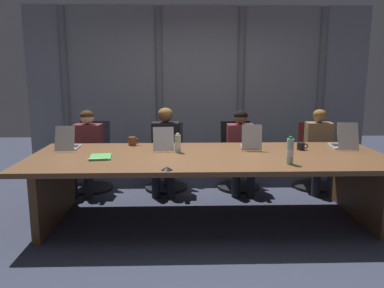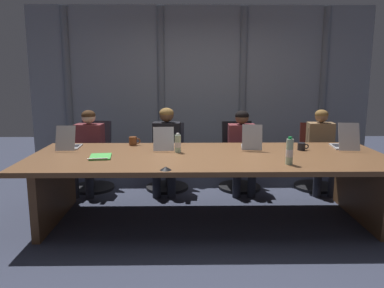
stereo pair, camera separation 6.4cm
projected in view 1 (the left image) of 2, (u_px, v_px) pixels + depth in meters
ground_plane at (208, 219)px, 4.39m from camera, size 11.28×11.28×0.00m
conference_table at (209, 168)px, 4.28m from camera, size 3.92×1.48×0.75m
curtain_backdrop at (199, 90)px, 6.46m from camera, size 5.64×0.17×2.70m
laptop_left_end at (68, 144)px, 4.56m from camera, size 0.23×0.43×0.29m
laptop_left_mid at (163, 145)px, 4.56m from camera, size 0.26×0.43×0.28m
laptop_center at (251, 144)px, 4.60m from camera, size 0.27×0.40×0.30m
laptop_right_mid at (343, 143)px, 4.62m from camera, size 0.28×0.49×0.32m
office_chair_left_end at (92, 165)px, 5.49m from camera, size 0.60×0.61×0.95m
office_chair_left_mid at (166, 165)px, 5.52m from camera, size 0.60×0.60×0.93m
office_chair_center at (238, 164)px, 5.55m from camera, size 0.60×0.60×0.94m
office_chair_right_mid at (314, 164)px, 5.58m from camera, size 0.60×0.61×0.92m
person_left_end at (86, 147)px, 5.27m from camera, size 0.42×0.57×1.13m
person_left_mid at (165, 145)px, 5.31m from camera, size 0.41×0.56×1.16m
person_center at (241, 146)px, 5.34m from camera, size 0.38×0.55×1.12m
person_right_mid at (320, 146)px, 5.37m from camera, size 0.39×0.57×1.13m
water_bottle_primary at (178, 144)px, 4.38m from camera, size 0.07×0.07×0.22m
water_bottle_secondary at (290, 151)px, 3.82m from camera, size 0.07×0.07×0.28m
coffee_mug_near at (133, 141)px, 4.80m from camera, size 0.14×0.10×0.10m
coffee_mug_far at (301, 146)px, 4.53m from camera, size 0.13×0.09×0.09m
conference_mic_left_side at (167, 168)px, 3.60m from camera, size 0.11×0.11×0.03m
spiral_notepad at (100, 157)px, 4.11m from camera, size 0.26×0.33×0.03m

